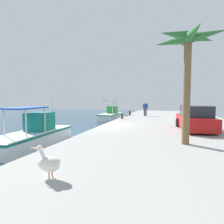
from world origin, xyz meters
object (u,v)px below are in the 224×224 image
fishing_boat_second (34,134)px  palm_tree (188,49)px  pelican (49,162)px  parked_car (195,119)px  mooring_bollard_second (130,113)px  fishing_boat_third (111,115)px  mooring_bollard_nearest (122,116)px  fisherman_standing (145,108)px

fishing_boat_second → palm_tree: size_ratio=1.26×
pelican → parked_car: size_ratio=0.22×
parked_car → mooring_bollard_second: parked_car is taller
pelican → parked_car: parked_car is taller
parked_car → fishing_boat_third: bearing=40.2°
fishing_boat_second → fishing_boat_third: 13.80m
parked_car → mooring_bollard_second: bearing=33.2°
fishing_boat_third → mooring_bollard_nearest: fishing_boat_third is taller
fisherman_standing → palm_tree: 13.92m
pelican → fisherman_standing: 17.95m
fisherman_standing → pelican: bearing=178.8°
parked_car → pelican: bearing=153.1°
fishing_boat_second → mooring_bollard_nearest: fishing_boat_second is taller
fishing_boat_third → pelican: bearing=-167.9°
pelican → palm_tree: bearing=-37.2°
pelican → fishing_boat_third: bearing=12.1°
parked_car → mooring_bollard_nearest: size_ratio=9.07×
pelican → palm_tree: (4.80, -3.65, 3.71)m
mooring_bollard_second → palm_tree: (-13.37, -5.11, 3.85)m
fishing_boat_third → pelican: 19.71m
pelican → fisherman_standing: fisherman_standing is taller
parked_car → mooring_bollard_nearest: (5.21, 6.01, -0.48)m
fishing_boat_second → pelican: size_ratio=6.41×
fishing_boat_second → fisherman_standing: bearing=-22.8°
mooring_bollard_nearest → palm_tree: 11.37m
fishing_boat_second → mooring_bollard_nearest: bearing=-21.3°
mooring_bollard_nearest → fisherman_standing: bearing=-26.1°
fishing_boat_third → fishing_boat_second: bearing=177.0°
fishing_boat_third → palm_tree: (-14.46, -7.78, 4.27)m
pelican → mooring_bollard_nearest: size_ratio=2.04×
fishing_boat_third → fisherman_standing: 4.82m
pelican → mooring_bollard_second: pelican is taller
fishing_boat_third → fisherman_standing: fishing_boat_third is taller
fishing_boat_third → mooring_bollard_nearest: 5.75m
palm_tree → fisherman_standing: bearing=14.0°
fisherman_standing → parked_car: fisherman_standing is taller
fishing_boat_second → mooring_bollard_nearest: 9.36m
fishing_boat_third → parked_car: size_ratio=1.16×
pelican → mooring_bollard_second: bearing=4.6°
fisherman_standing → palm_tree: palm_tree is taller
palm_tree → mooring_bollard_second: bearing=20.9°
fishing_boat_third → fisherman_standing: bearing=-106.4°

